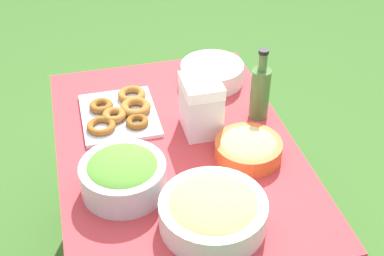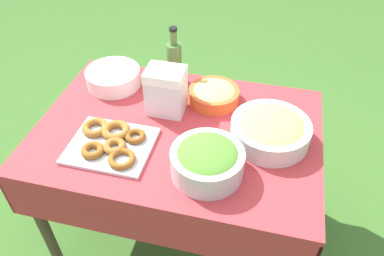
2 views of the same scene
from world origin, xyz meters
The scene contains 9 objects.
ground_plane centered at (0.00, 0.00, 0.00)m, with size 14.00×14.00×0.00m, color #3D6B28.
picnic_table centered at (0.00, 0.00, 0.64)m, with size 1.23×0.86×0.75m.
salad_bowl centered at (0.18, -0.22, 0.82)m, with size 0.28×0.28×0.13m.
pasta_bowl centered at (0.11, 0.23, 0.79)m, with size 0.24×0.24×0.08m.
donut_platter centered at (-0.24, -0.17, 0.77)m, with size 0.35×0.31×0.05m.
plate_stack centered at (-0.40, 0.25, 0.79)m, with size 0.27×0.27×0.08m.
olive_oil_bottle centered at (-0.11, 0.35, 0.86)m, with size 0.07×0.07×0.29m.
bread_bowl centered at (0.39, 0.02, 0.81)m, with size 0.33×0.33×0.11m.
cooler_box centered at (-0.08, 0.11, 0.86)m, with size 0.17×0.13×0.22m.
Camera 2 is at (0.35, -1.17, 1.84)m, focal length 35.00 mm.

